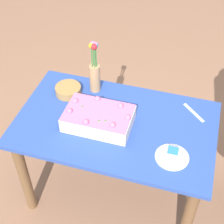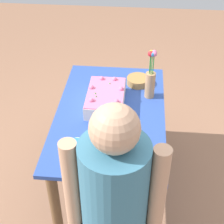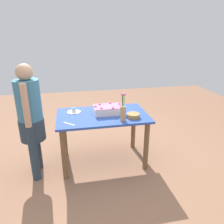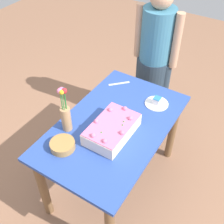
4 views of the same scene
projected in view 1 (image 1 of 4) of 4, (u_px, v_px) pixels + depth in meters
name	position (u px, v px, depth m)	size (l,w,h in m)	color
ground_plane	(115.00, 190.00, 2.67)	(8.00, 8.00, 0.00)	#98694E
dining_table	(115.00, 137.00, 2.25)	(1.25, 0.76, 0.75)	#2E4DA3
sheet_cake	(99.00, 118.00, 2.10)	(0.41, 0.26, 0.13)	white
serving_plate_with_slice	(172.00, 156.00, 1.94)	(0.19, 0.19, 0.07)	white
cake_knife	(194.00, 113.00, 2.21)	(0.19, 0.02, 0.00)	silver
flower_vase	(95.00, 72.00, 2.28)	(0.07, 0.07, 0.38)	tan
fruit_bowl	(68.00, 90.00, 2.34)	(0.18, 0.18, 0.05)	#AE8044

